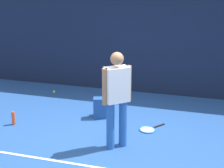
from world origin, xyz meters
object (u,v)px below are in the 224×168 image
Objects in this scene: tennis_racket at (149,129)px; water_bottle at (13,118)px; tennis_ball_near_player at (113,104)px; tennis_player at (117,95)px; backpack at (101,108)px; tennis_ball_mid_court at (54,92)px.

tennis_racket is 2.73m from water_bottle.
tennis_player is at bearing -71.91° from tennis_ball_near_player.
tennis_ball_near_player reaches higher than tennis_racket.
backpack is at bearing 79.02° from tennis_player.
tennis_player reaches higher than tennis_ball_mid_court.
tennis_racket is (0.42, 0.83, -0.95)m from tennis_player.
backpack is 1.79m from water_bottle.
tennis_player is 1.54m from backpack.
tennis_ball_mid_court is at bearing -52.83° from backpack.
water_bottle is (-1.63, -1.60, 0.11)m from tennis_ball_near_player.
tennis_racket is 8.91× the size of tennis_ball_mid_court.
tennis_racket is 3.12m from tennis_ball_mid_court.
backpack is 2.02m from tennis_ball_mid_court.
water_bottle is at bearing 130.98° from tennis_player.
tennis_player is at bearing 11.84° from tennis_racket.
tennis_ball_near_player is at bearing -112.15° from backpack.
backpack is 6.67× the size of tennis_ball_near_player.
water_bottle is (-2.25, 0.31, -0.83)m from tennis_player.
water_bottle is at bearing -40.17° from tennis_racket.
tennis_ball_mid_court is at bearing 166.65° from tennis_ball_near_player.
tennis_racket is 1.50m from tennis_ball_near_player.
tennis_ball_mid_court reaches higher than tennis_racket.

